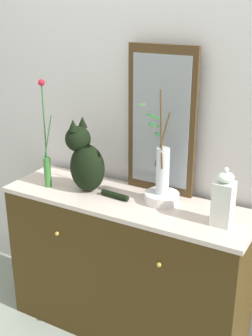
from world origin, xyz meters
The scene contains 9 objects.
ground_plane centered at (0.00, 0.00, 0.00)m, with size 6.00×6.00×0.00m, color #909D91.
wall_back centered at (0.00, 0.29, 1.30)m, with size 4.40×0.08×2.60m, color silver.
sideboard centered at (0.00, 0.00, 0.43)m, with size 1.39×0.44×0.85m.
mirror_leaning centered at (0.11, 0.19, 1.25)m, with size 0.39×0.03×0.80m.
cat_sitting centered at (-0.26, 0.00, 1.03)m, with size 0.40×0.18×0.41m.
vase_slim_green centered at (-0.48, -0.07, 1.03)m, with size 0.07×0.04×0.61m.
bowl_porcelain centered at (0.18, 0.06, 0.88)m, with size 0.19×0.19×0.05m, color silver.
vase_glass_clear centered at (0.18, 0.06, 1.06)m, with size 0.15×0.21×0.54m.
jar_lidded_porcelain centered at (0.54, -0.02, 0.98)m, with size 0.09×0.09×0.29m.
Camera 1 is at (1.08, -1.89, 1.87)m, focal length 47.71 mm.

